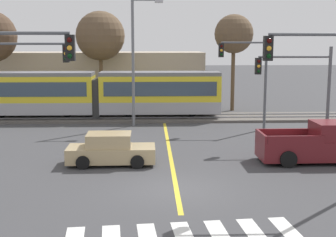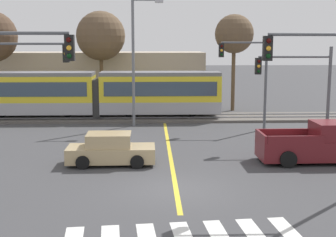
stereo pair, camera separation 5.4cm
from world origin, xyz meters
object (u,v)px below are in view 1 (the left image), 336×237
object	(u,v)px
sedan_crossing	(111,150)
bare_tree_west	(100,36)
light_rail_tram	(97,93)
traffic_light_far_right	(250,69)
bare_tree_east	(234,35)
traffic_light_near_right	(328,84)
traffic_light_near_left	(5,86)
pickup_truck	(317,145)
traffic_light_mid_right	(302,81)
traffic_light_mid_left	(17,76)
street_lamp_centre	(136,54)

from	to	relation	value
sedan_crossing	bare_tree_west	world-z (taller)	bare_tree_west
bare_tree_west	light_rail_tram	bearing A→B (deg)	-87.37
traffic_light_far_right	bare_tree_east	bearing A→B (deg)	87.14
light_rail_tram	traffic_light_far_right	bearing A→B (deg)	-23.41
traffic_light_near_right	bare_tree_west	xyz separation A→B (m)	(-10.85, 24.04, 2.05)
traffic_light_near_right	light_rail_tram	bearing A→B (deg)	120.06
traffic_light_near_right	traffic_light_near_left	size ratio (longest dim) A/B	0.99
pickup_truck	traffic_light_near_right	distance (m)	6.30
sedan_crossing	traffic_light_far_right	xyz separation A→B (m)	(8.51, 8.71, 3.36)
traffic_light_far_right	traffic_light_mid_right	distance (m)	5.54
traffic_light_mid_left	street_lamp_centre	distance (m)	10.01
traffic_light_near_left	bare_tree_west	bearing A→B (deg)	88.17
traffic_light_far_right	traffic_light_mid_left	world-z (taller)	traffic_light_far_right
traffic_light_mid_right	bare_tree_west	world-z (taller)	bare_tree_west
traffic_light_mid_left	traffic_light_mid_right	bearing A→B (deg)	4.17
light_rail_tram	traffic_light_mid_left	world-z (taller)	traffic_light_mid_left
sedan_crossing	traffic_light_near_right	size ratio (longest dim) A/B	0.65
traffic_light_mid_left	bare_tree_west	xyz separation A→B (m)	(2.59, 16.68, 2.24)
light_rail_tram	traffic_light_far_right	distance (m)	11.74
traffic_light_near_right	traffic_light_far_right	bearing A→B (deg)	89.90
traffic_light_near_right	traffic_light_mid_right	xyz separation A→B (m)	(1.83, 8.47, -0.60)
sedan_crossing	traffic_light_mid_left	world-z (taller)	traffic_light_mid_left
street_lamp_centre	traffic_light_near_left	bearing A→B (deg)	-104.33
sedan_crossing	pickup_truck	world-z (taller)	pickup_truck
light_rail_tram	street_lamp_centre	world-z (taller)	street_lamp_centre
traffic_light_mid_right	traffic_light_near_right	bearing A→B (deg)	-102.18
bare_tree_west	street_lamp_centre	bearing A→B (deg)	-69.10
traffic_light_near_right	street_lamp_centre	xyz separation A→B (m)	(-7.56, 15.41, 0.72)
traffic_light_near_right	traffic_light_mid_left	distance (m)	15.33
bare_tree_east	traffic_light_mid_left	bearing A→B (deg)	-132.41
sedan_crossing	traffic_light_mid_right	size ratio (longest dim) A/B	0.75
bare_tree_west	bare_tree_east	xyz separation A→B (m)	(11.32, -1.46, 0.11)
traffic_light_mid_right	bare_tree_east	bearing A→B (deg)	95.51
traffic_light_near_left	street_lamp_centre	size ratio (longest dim) A/B	0.73
traffic_light_far_right	pickup_truck	bearing A→B (deg)	-79.97
traffic_light_near_left	traffic_light_mid_right	bearing A→B (deg)	33.88
bare_tree_east	traffic_light_mid_right	bearing A→B (deg)	-84.49
pickup_truck	street_lamp_centre	xyz separation A→B (m)	(-9.11, 10.36, 4.16)
traffic_light_far_right	street_lamp_centre	world-z (taller)	street_lamp_centre
sedan_crossing	traffic_light_near_left	world-z (taller)	traffic_light_near_left
traffic_light_near_left	traffic_light_mid_left	size ratio (longest dim) A/B	1.07
sedan_crossing	traffic_light_near_left	distance (m)	7.34
sedan_crossing	light_rail_tram	bearing A→B (deg)	98.97
pickup_truck	bare_tree_west	xyz separation A→B (m)	(-12.41, 18.99, 5.48)
traffic_light_near_right	traffic_light_near_left	world-z (taller)	traffic_light_near_left
traffic_light_mid_left	street_lamp_centre	xyz separation A→B (m)	(5.89, 8.05, 0.91)
traffic_light_mid_left	bare_tree_west	world-z (taller)	bare_tree_west
traffic_light_near_right	bare_tree_west	size ratio (longest dim) A/B	0.76
traffic_light_near_right	street_lamp_centre	bearing A→B (deg)	116.13
traffic_light_mid_right	bare_tree_east	size ratio (longest dim) A/B	0.69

